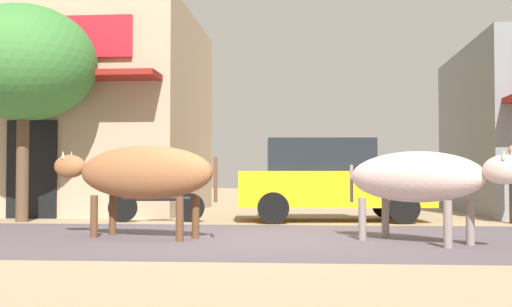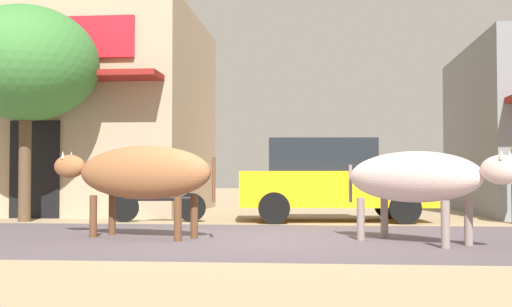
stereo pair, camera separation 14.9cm
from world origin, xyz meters
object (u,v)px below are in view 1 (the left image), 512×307
at_px(roadside_tree, 24,63).
at_px(cow_near_brown, 141,173).
at_px(parked_motorcycle, 158,199).
at_px(cow_far_dark, 418,178).
at_px(parked_hatchback_car, 329,179).

xyz_separation_m(roadside_tree, cow_near_brown, (3.22, -3.14, -2.21)).
bearing_deg(parked_motorcycle, roadside_tree, -177.26).
xyz_separation_m(roadside_tree, cow_far_dark, (7.14, -3.56, -2.27)).
xyz_separation_m(parked_hatchback_car, cow_near_brown, (-2.84, -3.86, 0.10)).
relative_size(parked_hatchback_car, parked_motorcycle, 2.08).
bearing_deg(cow_far_dark, parked_motorcycle, 140.27).
relative_size(parked_hatchback_car, cow_near_brown, 1.42).
distance_m(roadside_tree, cow_near_brown, 5.01).
relative_size(roadside_tree, parked_hatchback_car, 1.10).
bearing_deg(roadside_tree, parked_motorcycle, 2.74).
bearing_deg(roadside_tree, cow_far_dark, -26.47).
height_order(parked_hatchback_car, parked_motorcycle, parked_hatchback_car).
xyz_separation_m(parked_hatchback_car, parked_motorcycle, (-3.36, -0.59, -0.38)).
xyz_separation_m(parked_hatchback_car, cow_far_dark, (1.08, -4.27, 0.04)).
bearing_deg(parked_motorcycle, cow_far_dark, -39.73).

